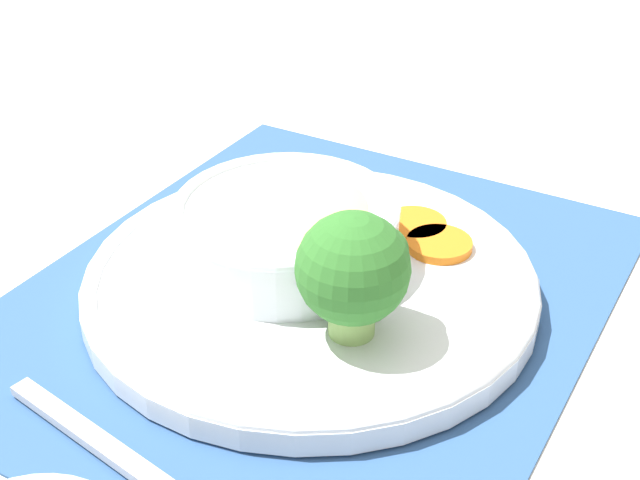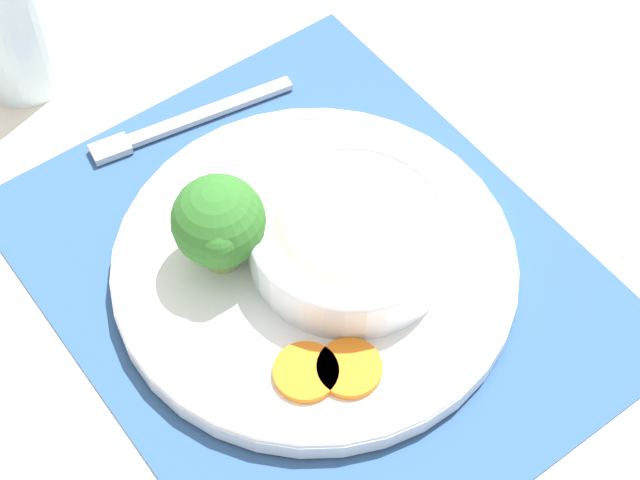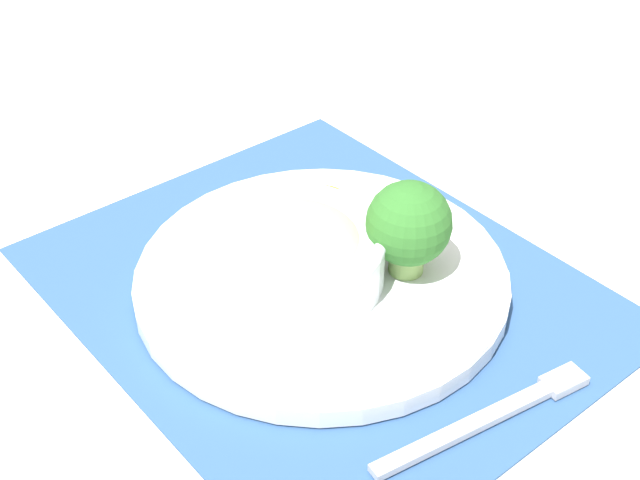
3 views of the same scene
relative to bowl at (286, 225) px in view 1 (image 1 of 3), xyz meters
name	(u,v)px [view 1 (image 1 of 3)]	position (x,y,z in m)	size (l,w,h in m)	color
ground_plane	(311,298)	(0.01, 0.03, -0.05)	(4.00, 4.00, 0.00)	beige
placemat	(311,296)	(0.01, 0.03, -0.04)	(0.49, 0.42, 0.00)	#2D5184
plate	(311,280)	(0.01, 0.03, -0.03)	(0.31, 0.31, 0.02)	silver
bowl	(286,225)	(0.00, 0.00, 0.00)	(0.16, 0.16, 0.05)	silver
broccoli_floret	(354,270)	(0.04, 0.09, 0.02)	(0.07, 0.07, 0.08)	#84AD5B
carrot_slice_near	(439,244)	(-0.07, 0.08, -0.02)	(0.05, 0.05, 0.01)	orange
carrot_slice_middle	(415,225)	(-0.09, 0.05, -0.02)	(0.05, 0.05, 0.01)	orange
fork	(144,474)	(0.20, 0.06, -0.04)	(0.02, 0.18, 0.01)	#B7B7BC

